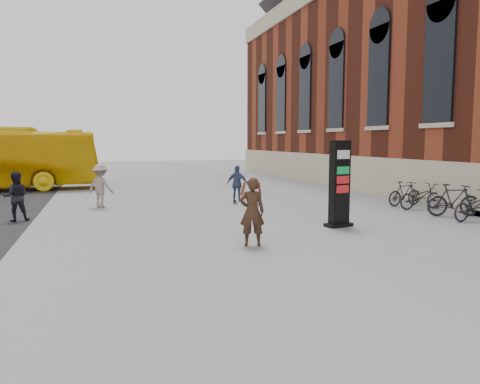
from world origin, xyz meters
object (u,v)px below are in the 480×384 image
object	(u,v)px
info_pylon	(339,184)
woman	(252,211)
bike_5	(454,200)
pedestrian_b	(101,186)
bike_7	(405,194)
bike_6	(420,196)
pedestrian_c	(237,184)
pedestrian_a	(16,197)
bike_4	(475,206)

from	to	relation	value
info_pylon	woman	bearing A→B (deg)	-165.60
info_pylon	bike_5	distance (m)	4.78
pedestrian_b	bike_7	xyz separation A→B (m)	(11.48, -2.92, -0.35)
bike_6	bike_5	bearing A→B (deg)	176.76
pedestrian_c	bike_7	bearing A→B (deg)	-172.73
pedestrian_a	bike_5	distance (m)	14.45
bike_6	bike_7	size ratio (longest dim) A/B	1.13
info_pylon	bike_6	bearing A→B (deg)	13.43
woman	pedestrian_a	bearing A→B (deg)	-27.91
woman	bike_4	bearing A→B (deg)	-156.22
woman	pedestrian_b	bearing A→B (deg)	-52.01
pedestrian_b	bike_7	world-z (taller)	pedestrian_b
woman	bike_6	bearing A→B (deg)	-139.11
pedestrian_a	bike_5	bearing A→B (deg)	158.10
pedestrian_a	info_pylon	bearing A→B (deg)	148.91
pedestrian_b	bike_6	distance (m)	12.12
bike_6	info_pylon	bearing A→B (deg)	113.15
bike_7	info_pylon	bearing A→B (deg)	116.18
pedestrian_a	pedestrian_b	world-z (taller)	pedestrian_b
bike_4	bike_6	xyz separation A→B (m)	(0.00, 2.67, -0.00)
woman	bike_4	world-z (taller)	woman
bike_4	bike_5	xyz separation A→B (m)	(0.00, 0.94, 0.07)
pedestrian_a	bike_5	size ratio (longest dim) A/B	0.86
info_pylon	pedestrian_b	xyz separation A→B (m)	(-6.80, 6.20, -0.44)
woman	pedestrian_c	xyz separation A→B (m)	(1.90, 7.72, -0.08)
pedestrian_b	pedestrian_c	world-z (taller)	pedestrian_b
pedestrian_a	bike_6	bearing A→B (deg)	164.92
pedestrian_c	bike_5	xyz separation A→B (m)	(6.08, -5.41, -0.22)
pedestrian_a	pedestrian_c	distance (m)	8.31
pedestrian_b	bike_5	world-z (taller)	pedestrian_b
bike_4	bike_7	xyz separation A→B (m)	(0.00, 3.62, 0.00)
bike_4	woman	bearing A→B (deg)	91.27
pedestrian_b	bike_4	distance (m)	13.22
bike_5	bike_6	xyz separation A→B (m)	(0.00, 1.73, -0.07)
woman	pedestrian_a	distance (m)	8.22
bike_4	bike_7	distance (m)	3.62
bike_4	bike_6	size ratio (longest dim) A/B	1.00
pedestrian_c	bike_5	world-z (taller)	pedestrian_c
info_pylon	bike_6	xyz separation A→B (m)	(4.68, 2.32, -0.80)
pedestrian_c	bike_6	size ratio (longest dim) A/B	0.84
pedestrian_b	pedestrian_c	size ratio (longest dim) A/B	1.08
pedestrian_a	bike_4	bearing A→B (deg)	154.50
bike_5	bike_7	distance (m)	2.68
bike_6	pedestrian_a	bearing A→B (deg)	80.80
woman	bike_6	world-z (taller)	woman
woman	bike_7	world-z (taller)	woman
pedestrian_a	bike_5	world-z (taller)	pedestrian_a
bike_5	bike_7	size ratio (longest dim) A/B	1.13
info_pylon	pedestrian_c	distance (m)	6.19
pedestrian_b	bike_6	xyz separation A→B (m)	(11.48, -3.87, -0.35)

